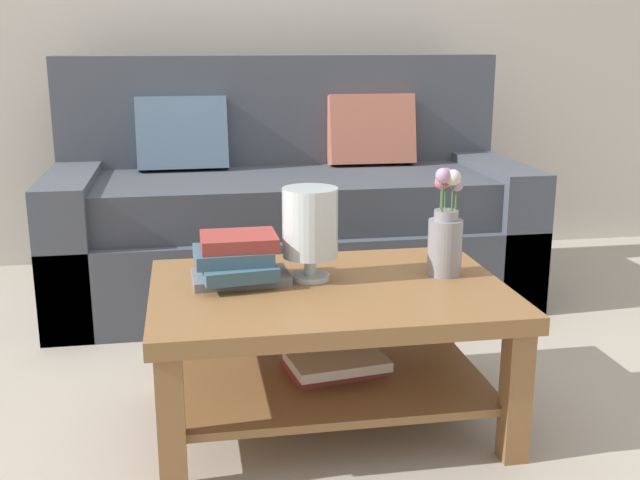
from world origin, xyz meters
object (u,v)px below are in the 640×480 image
at_px(glass_hurricane_vase, 310,225).
at_px(coffee_table, 329,325).
at_px(book_stack_main, 237,260).
at_px(flower_pitcher, 445,233).
at_px(couch, 289,214).

bearing_deg(glass_hurricane_vase, coffee_table, -59.05).
bearing_deg(book_stack_main, glass_hurricane_vase, -0.58).
bearing_deg(flower_pitcher, couch, 104.70).
xyz_separation_m(couch, coffee_table, (-0.05, -1.26, -0.05)).
height_order(couch, coffee_table, couch).
xyz_separation_m(coffee_table, flower_pitcher, (0.37, 0.05, 0.25)).
relative_size(coffee_table, book_stack_main, 3.55).
height_order(couch, glass_hurricane_vase, couch).
relative_size(coffee_table, glass_hurricane_vase, 3.71).
height_order(book_stack_main, flower_pitcher, flower_pitcher).
xyz_separation_m(couch, book_stack_main, (-0.31, -1.19, 0.14)).
distance_m(book_stack_main, glass_hurricane_vase, 0.24).
relative_size(coffee_table, flower_pitcher, 3.10).
bearing_deg(coffee_table, flower_pitcher, 7.96).
bearing_deg(glass_hurricane_vase, flower_pitcher, -3.09).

